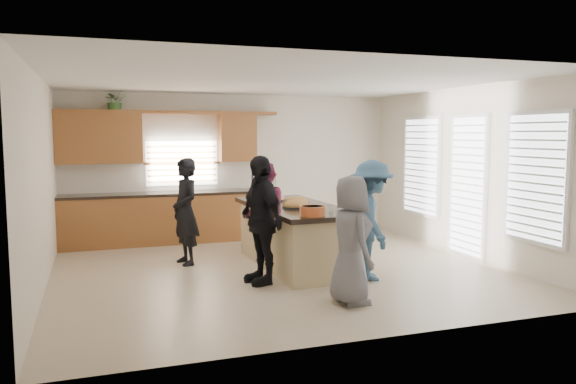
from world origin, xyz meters
name	(u,v)px	position (x,y,z in m)	size (l,w,h in m)	color
floor	(280,270)	(0.00, 0.00, 0.00)	(6.50, 6.50, 0.00)	#C9B096
room_shell	(280,143)	(0.00, 0.00, 1.90)	(6.52, 6.02, 2.81)	silver
back_cabinetry	(159,194)	(-1.47, 2.73, 0.91)	(4.08, 0.66, 2.46)	#965A2B
right_wall_glazing	(469,176)	(3.22, -0.13, 1.34)	(0.06, 4.00, 2.25)	white
island	(295,237)	(0.29, 0.17, 0.45)	(1.22, 2.73, 0.95)	tan
platter_front	(296,206)	(0.21, -0.12, 0.98)	(0.44, 0.44, 0.18)	black
platter_mid	(296,202)	(0.38, 0.35, 0.98)	(0.42, 0.42, 0.17)	black
platter_back	(274,199)	(0.16, 0.82, 0.98)	(0.39, 0.39, 0.16)	black
salad_bowl	(312,210)	(0.13, -0.96, 1.02)	(0.34, 0.34, 0.13)	#DB5D28
clear_cup	(331,208)	(0.53, -0.67, 1.00)	(0.07, 0.07, 0.11)	white
plate_stack	(277,197)	(0.30, 1.12, 0.97)	(0.24, 0.24, 0.05)	#C595D9
flower_vase	(274,184)	(0.35, 1.42, 1.16)	(0.14, 0.14, 0.41)	silver
potted_plant	(115,101)	(-2.20, 2.82, 2.62)	(0.40, 0.35, 0.45)	#40722D
woman_left_back	(185,211)	(-1.27, 0.86, 0.83)	(0.61, 0.40, 1.66)	black
woman_left_mid	(265,212)	(-0.03, 0.71, 0.79)	(0.77, 0.60, 1.58)	maroon
woman_left_front	(261,220)	(-0.48, -0.59, 0.87)	(1.03, 0.43, 1.75)	black
woman_right_back	(372,220)	(1.05, -0.90, 0.84)	(1.08, 0.62, 1.68)	#335470
woman_right_front	(351,240)	(0.28, -1.83, 0.77)	(0.76, 0.49, 1.55)	slate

